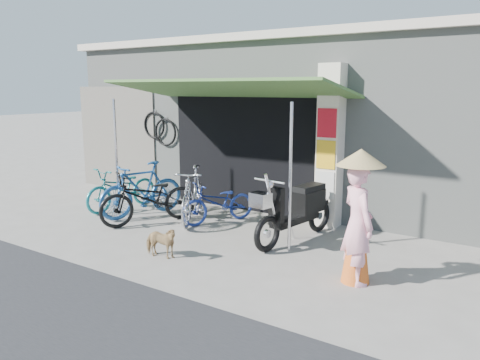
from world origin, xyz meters
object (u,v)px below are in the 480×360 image
Objects in this scene: bike_teal at (122,188)px; street_dog at (160,242)px; nun at (358,218)px; moped at (297,210)px; bike_blue at (142,189)px; bike_silver at (193,194)px; bike_navy at (219,202)px; bike_black at (149,198)px.

street_dog is at bearing -26.34° from bike_teal.
nun reaches higher than street_dog.
bike_blue is at bearing -164.95° from moped.
street_dog is at bearing -91.29° from bike_silver.
street_dog is 2.36m from moped.
nun is at bearing 3.83° from bike_navy.
bike_navy is 1.75m from moped.
bike_navy is (1.59, 0.45, -0.15)m from bike_blue.
nun is (5.52, -0.99, 0.43)m from bike_teal.
bike_blue is 0.61m from bike_black.
nun is at bearing -28.48° from moped.
bike_black is 0.83m from bike_silver.
bike_blue is 1.03× the size of bike_silver.
bike_blue is 0.95× the size of bike_black.
bike_blue is 3.35m from moped.
moped is (4.07, 0.15, 0.07)m from bike_teal.
bike_blue is 1.02× the size of nun.
nun is (3.67, -1.10, 0.35)m from bike_silver.
moped reaches higher than bike_navy.
bike_navy reaches higher than street_dog.
bike_blue reaches higher than bike_black.
nun is (4.27, -0.52, 0.38)m from bike_black.
bike_teal reaches higher than bike_navy.
moped is (1.74, -0.14, 0.13)m from bike_navy.
moped is at bearing -45.84° from street_dog.
bike_teal is 5.63m from nun.
bike_silver is at bearing 70.11° from bike_black.
moped reaches higher than bike_blue.
bike_black is at bearing 38.54° from street_dog.
bike_teal is at bearing 157.29° from bike_silver.
moped is 1.88m from nun.
nun is at bearing 18.90° from bike_black.
moped reaches higher than street_dog.
street_dog is 0.29× the size of moped.
bike_silver is (0.60, 0.58, 0.03)m from bike_black.
bike_black is 1.07× the size of nun.
bike_navy is 0.85× the size of nun.
moped reaches higher than bike_black.
street_dog is at bearing -53.85° from bike_navy.
bike_silver reaches higher than bike_teal.
nun reaches higher than bike_teal.
bike_teal is 2.95× the size of street_dog.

